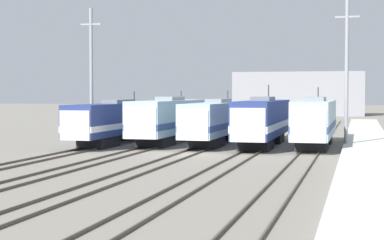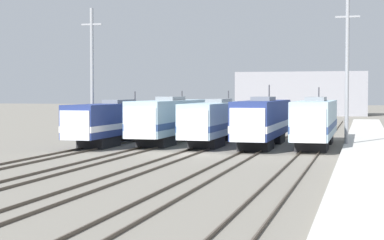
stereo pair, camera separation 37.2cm
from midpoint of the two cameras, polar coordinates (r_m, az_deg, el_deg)
ground_plane at (r=49.86m, az=-0.06°, el=-3.01°), size 400.00×400.00×0.00m
rail_pair_far_left at (r=52.93m, az=-9.57°, el=-2.65°), size 1.50×120.00×0.15m
rail_pair_center_left at (r=51.22m, az=-4.96°, el=-2.79°), size 1.51×120.00×0.15m
rail_pair_center at (r=49.86m, az=-0.06°, el=-2.92°), size 1.51×120.00×0.15m
rail_pair_center_right at (r=48.88m, az=5.07°, el=-3.04°), size 1.51×120.00×0.15m
rail_pair_far_right at (r=48.31m, az=10.37°, el=-3.14°), size 1.50×120.00×0.15m
locomotive_far_left at (r=60.01m, az=-6.46°, el=-0.08°), size 2.81×19.35×4.87m
locomotive_center_left at (r=60.03m, az=-1.88°, el=0.06°), size 3.05×17.47×4.92m
locomotive_center at (r=59.54m, az=2.48°, el=-0.05°), size 2.83×19.48×4.94m
locomotive_center_right at (r=56.42m, az=6.46°, el=-0.10°), size 3.02×16.16×5.48m
locomotive_far_right at (r=56.60m, az=11.09°, el=-0.13°), size 2.99×16.45×5.25m
catenary_tower_left at (r=61.24m, az=-8.71°, el=4.08°), size 2.04×0.33×12.68m
catenary_tower_right at (r=56.09m, az=13.80°, el=4.19°), size 2.04×0.33×12.68m
platform at (r=48.14m, az=15.68°, el=-3.06°), size 4.00×120.00×0.40m
depot_building at (r=138.34m, az=9.87°, el=2.32°), size 26.79×12.74×9.02m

